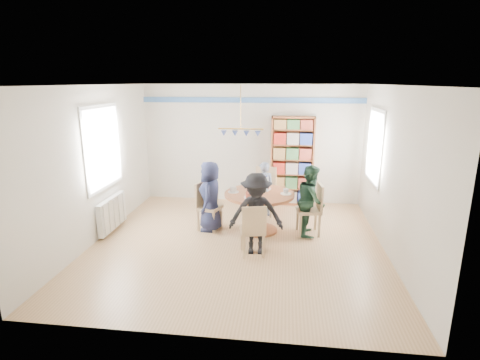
% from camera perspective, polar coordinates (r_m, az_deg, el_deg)
% --- Properties ---
extents(ground, '(5.00, 5.00, 0.00)m').
position_cam_1_polar(ground, '(6.65, -0.43, -9.66)').
color(ground, tan).
extents(room_shell, '(5.00, 5.00, 5.00)m').
position_cam_1_polar(room_shell, '(7.04, -1.65, 5.75)').
color(room_shell, white).
rests_on(room_shell, ground).
extents(radiator, '(0.12, 1.00, 0.60)m').
position_cam_1_polar(radiator, '(7.47, -18.90, -4.81)').
color(radiator, silver).
rests_on(radiator, ground).
extents(dining_table, '(1.30, 1.30, 0.75)m').
position_cam_1_polar(dining_table, '(7.00, 2.94, -3.51)').
color(dining_table, brown).
rests_on(dining_table, ground).
extents(chair_left, '(0.50, 0.50, 0.92)m').
position_cam_1_polar(chair_left, '(7.16, -5.22, -3.58)').
color(chair_left, tan).
rests_on(chair_left, ground).
extents(chair_right, '(0.47, 0.47, 0.96)m').
position_cam_1_polar(chair_right, '(7.01, 11.09, -4.01)').
color(chair_right, tan).
rests_on(chair_right, ground).
extents(chair_far, '(0.49, 0.49, 0.99)m').
position_cam_1_polar(chair_far, '(7.98, 3.83, -1.29)').
color(chair_far, tan).
rests_on(chair_far, ground).
extents(chair_near, '(0.47, 0.47, 0.88)m').
position_cam_1_polar(chair_near, '(6.03, 2.02, -7.35)').
color(chair_near, tan).
rests_on(chair_near, ground).
extents(person_left, '(0.44, 0.66, 1.33)m').
position_cam_1_polar(person_left, '(7.04, -4.54, -2.49)').
color(person_left, '#171B34').
rests_on(person_left, ground).
extents(person_right, '(0.51, 0.65, 1.31)m').
position_cam_1_polar(person_right, '(6.96, 10.78, -3.06)').
color(person_right, '#193223').
rests_on(person_right, ground).
extents(person_far, '(0.45, 0.33, 1.16)m').
position_cam_1_polar(person_far, '(7.82, 3.62, -1.37)').
color(person_far, gray).
rests_on(person_far, ground).
extents(person_near, '(0.91, 0.57, 1.36)m').
position_cam_1_polar(person_near, '(6.08, 2.46, -5.19)').
color(person_near, black).
rests_on(person_near, ground).
extents(bookshelf, '(0.96, 0.29, 2.02)m').
position_cam_1_polar(bookshelf, '(8.53, 7.93, 2.73)').
color(bookshelf, brown).
rests_on(bookshelf, ground).
extents(tableware, '(1.18, 1.18, 0.31)m').
position_cam_1_polar(tableware, '(6.95, 2.78, -1.39)').
color(tableware, white).
rests_on(tableware, dining_table).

